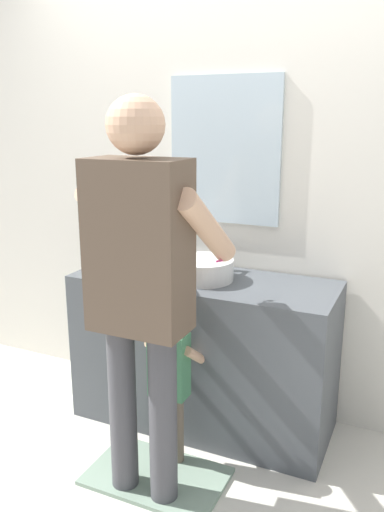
% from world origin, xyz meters
% --- Properties ---
extents(ground_plane, '(14.00, 14.00, 0.00)m').
position_xyz_m(ground_plane, '(0.00, 0.00, 0.00)').
color(ground_plane, silver).
extents(back_wall, '(4.40, 0.10, 2.70)m').
position_xyz_m(back_wall, '(0.00, 0.62, 1.35)').
color(back_wall, silver).
rests_on(back_wall, ground).
extents(vanity_cabinet, '(1.38, 0.54, 0.83)m').
position_xyz_m(vanity_cabinet, '(0.00, 0.30, 0.41)').
color(vanity_cabinet, '#4C5156').
rests_on(vanity_cabinet, ground).
extents(sink_basin, '(0.32, 0.32, 0.11)m').
position_xyz_m(sink_basin, '(0.00, 0.28, 0.89)').
color(sink_basin, silver).
rests_on(sink_basin, vanity_cabinet).
extents(faucet, '(0.18, 0.14, 0.18)m').
position_xyz_m(faucet, '(0.00, 0.48, 0.91)').
color(faucet, '#B7BABF').
rests_on(faucet, vanity_cabinet).
extents(toothbrush_cup, '(0.07, 0.07, 0.21)m').
position_xyz_m(toothbrush_cup, '(-0.37, 0.36, 0.88)').
color(toothbrush_cup, silver).
rests_on(toothbrush_cup, vanity_cabinet).
extents(bath_mat, '(0.64, 0.40, 0.02)m').
position_xyz_m(bath_mat, '(0.00, -0.25, 0.01)').
color(bath_mat, gray).
rests_on(bath_mat, ground).
extents(child_toddler, '(0.24, 0.24, 0.79)m').
position_xyz_m(child_toddler, '(0.00, -0.10, 0.47)').
color(child_toddler, '#6B5B4C').
rests_on(child_toddler, ground).
extents(adult_parent, '(0.54, 0.56, 1.73)m').
position_xyz_m(adult_parent, '(-0.00, -0.34, 1.04)').
color(adult_parent, '#47474C').
rests_on(adult_parent, ground).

